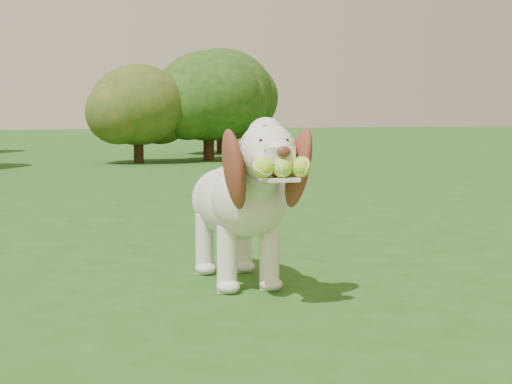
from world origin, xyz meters
name	(u,v)px	position (x,y,z in m)	size (l,w,h in m)	color
ground	(176,303)	(0.00, 0.00, 0.00)	(80.00, 80.00, 0.00)	#1B4B15
dog	(241,196)	(0.34, 0.17, 0.36)	(0.46, 1.04, 0.68)	silver
shrub_f	(222,92)	(4.92, 10.53, 1.13)	(1.85, 1.85, 1.92)	#382314
shrub_d	(208,96)	(3.78, 8.50, 0.99)	(1.63, 1.63, 1.69)	#382314
shrub_c	(138,105)	(2.62, 8.40, 0.85)	(1.39, 1.39, 1.44)	#382314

